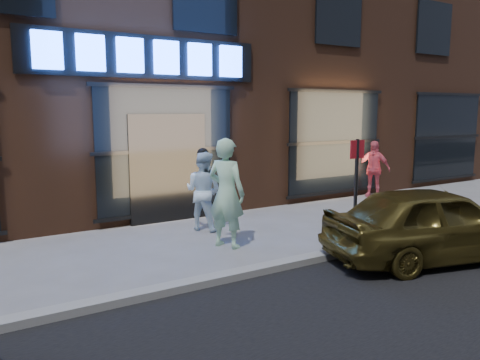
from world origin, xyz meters
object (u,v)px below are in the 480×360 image
at_px(gold_sedan, 435,223).
at_px(sign_post, 356,184).
at_px(man_bowtie, 226,193).
at_px(passerby, 373,169).
at_px(man_cap, 203,191).

relative_size(gold_sedan, sign_post, 1.87).
distance_m(man_bowtie, passerby, 6.46).
bearing_deg(man_bowtie, gold_sedan, -162.44).
bearing_deg(man_bowtie, man_cap, -37.35).
bearing_deg(sign_post, man_bowtie, 141.91).
relative_size(man_bowtie, man_cap, 1.21).
height_order(man_bowtie, gold_sedan, man_bowtie).
distance_m(man_cap, sign_post, 3.19).
xyz_separation_m(man_cap, gold_sedan, (2.34, -3.81, -0.19)).
distance_m(passerby, sign_post, 5.55).
xyz_separation_m(man_cap, passerby, (5.89, 0.78, -0.01)).
bearing_deg(man_cap, man_bowtie, 136.97).
relative_size(man_cap, passerby, 1.02).
distance_m(gold_sedan, sign_post, 1.43).
distance_m(man_bowtie, gold_sedan, 3.58).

